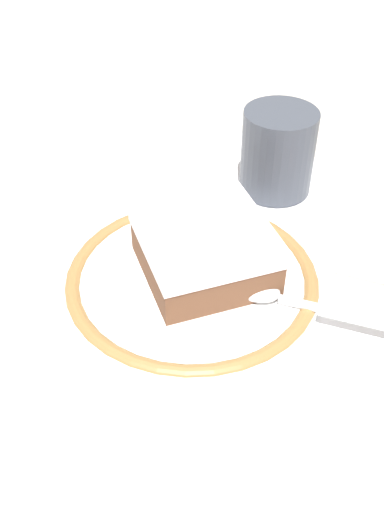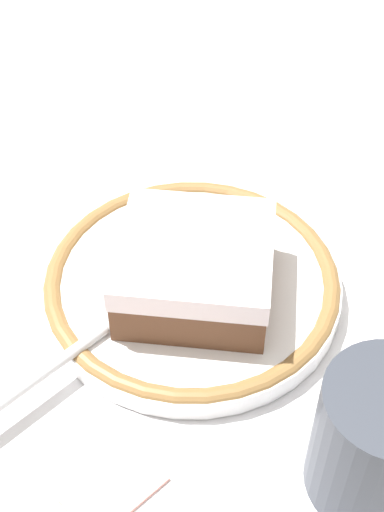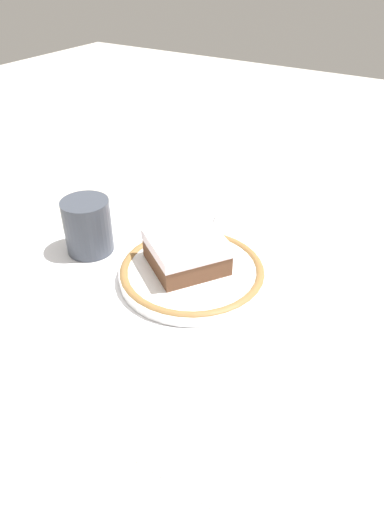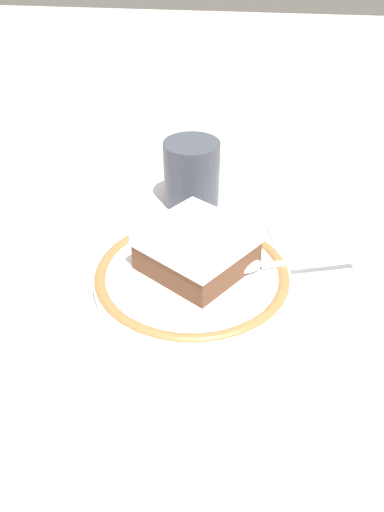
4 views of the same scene
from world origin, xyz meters
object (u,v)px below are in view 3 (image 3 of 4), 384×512
cake_slice (189,252)px  spoon (209,237)px  napkin (78,315)px  cup (89,229)px  sugar_packet (170,222)px  plate (192,272)px

cake_slice → spoon: size_ratio=0.92×
cake_slice → napkin: (-0.14, 0.07, -0.03)m
napkin → spoon: bearing=-15.9°
cup → cake_slice: bearing=-81.3°
spoon → sugar_packet: spoon is taller
cake_slice → sugar_packet: cake_slice is taller
napkin → cake_slice: bearing=-26.3°
plate → napkin: 0.15m
spoon → napkin: (-0.20, 0.06, -0.02)m
cake_slice → spoon: cake_slice is taller
cake_slice → cup: size_ratio=1.63×
spoon → cup: size_ratio=1.77×
spoon → napkin: size_ratio=1.01×
plate → napkin: size_ratio=1.40×
plate → sugar_packet: plate is taller
cup → napkin: (-0.11, -0.08, -0.03)m
plate → sugar_packet: (0.10, 0.10, -0.01)m
plate → spoon: spoon is taller
plate → napkin: (-0.13, 0.07, -0.01)m
plate → spoon: bearing=13.0°
plate → cake_slice: size_ratio=1.51×
cup → napkin: 0.14m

